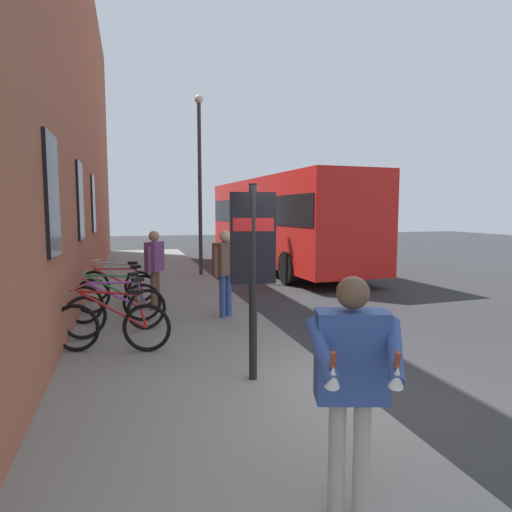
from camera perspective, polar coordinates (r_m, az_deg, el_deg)
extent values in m
plane|color=#2D2D30|center=(11.16, 2.77, -5.55)|extent=(60.00, 60.00, 0.00)
cube|color=gray|center=(12.56, -12.24, -4.11)|extent=(24.00, 3.50, 0.12)
cube|color=#9E563D|center=(13.69, -21.97, 16.82)|extent=(22.00, 0.60, 9.81)
cube|color=black|center=(6.43, -24.75, 7.09)|extent=(0.90, 0.06, 1.60)
cube|color=black|center=(9.91, -21.67, 6.58)|extent=(0.90, 0.06, 1.60)
cube|color=black|center=(13.39, -20.19, 6.33)|extent=(0.90, 0.06, 1.60)
torus|color=black|center=(7.14, -22.16, -8.54)|extent=(0.25, 0.71, 0.72)
torus|color=black|center=(6.82, -13.85, -8.94)|extent=(0.25, 0.71, 0.72)
cylinder|color=#B21E1E|center=(6.89, -17.97, -6.55)|extent=(0.31, 0.99, 0.58)
cylinder|color=#B21E1E|center=(6.87, -18.64, -4.49)|extent=(0.26, 0.83, 0.09)
cylinder|color=#B21E1E|center=(6.78, -14.52, -6.87)|extent=(0.08, 0.19, 0.51)
cube|color=black|center=(6.74, -15.20, -4.44)|extent=(0.15, 0.22, 0.06)
cylinder|color=#B21E1E|center=(7.00, -21.97, -3.79)|extent=(0.47, 0.15, 0.02)
torus|color=black|center=(7.76, -21.16, -7.36)|extent=(0.29, 0.70, 0.72)
torus|color=black|center=(8.07, -13.86, -6.65)|extent=(0.29, 0.70, 0.72)
cylinder|color=#8C338C|center=(7.85, -17.32, -5.04)|extent=(0.37, 0.97, 0.58)
cylinder|color=#8C338C|center=(7.79, -17.90, -3.28)|extent=(0.31, 0.82, 0.09)
cylinder|color=#8C338C|center=(7.99, -14.41, -4.95)|extent=(0.09, 0.19, 0.51)
cube|color=black|center=(7.92, -14.97, -2.93)|extent=(0.16, 0.22, 0.06)
cylinder|color=#8C338C|center=(7.67, -20.96, -2.96)|extent=(0.46, 0.18, 0.02)
torus|color=black|center=(8.80, -21.28, -5.84)|extent=(0.11, 0.72, 0.72)
torus|color=black|center=(8.69, -14.40, -5.77)|extent=(0.11, 0.72, 0.72)
cylinder|color=#267F3F|center=(8.67, -17.75, -4.04)|extent=(0.11, 1.02, 0.58)
cylinder|color=#267F3F|center=(8.64, -18.30, -2.41)|extent=(0.10, 0.85, 0.09)
cylinder|color=#267F3F|center=(8.64, -14.93, -4.16)|extent=(0.05, 0.19, 0.51)
cube|color=black|center=(8.60, -15.48, -2.26)|extent=(0.11, 0.21, 0.06)
cylinder|color=#267F3F|center=(8.69, -21.10, -1.96)|extent=(0.48, 0.06, 0.02)
torus|color=black|center=(9.60, -20.29, -4.85)|extent=(0.25, 0.71, 0.72)
torus|color=black|center=(9.85, -14.27, -4.41)|extent=(0.25, 0.71, 0.72)
cylinder|color=#B21E1E|center=(9.67, -17.15, -3.02)|extent=(0.30, 0.99, 0.58)
cylinder|color=#B21E1E|center=(9.62, -17.63, -1.58)|extent=(0.26, 0.83, 0.09)
cylinder|color=#B21E1E|center=(9.79, -14.73, -3.00)|extent=(0.08, 0.19, 0.51)
cube|color=black|center=(9.73, -15.20, -1.34)|extent=(0.15, 0.22, 0.06)
cylinder|color=#B21E1E|center=(9.52, -20.13, -1.28)|extent=(0.47, 0.15, 0.02)
torus|color=black|center=(10.83, -20.02, -3.66)|extent=(0.28, 0.70, 0.72)
torus|color=black|center=(10.48, -14.69, -3.81)|extent=(0.28, 0.70, 0.72)
cylinder|color=silver|center=(10.59, -17.32, -2.28)|extent=(0.35, 0.98, 0.58)
cylinder|color=silver|center=(10.59, -17.74, -0.93)|extent=(0.30, 0.82, 0.09)
cylinder|color=silver|center=(10.46, -15.11, -2.45)|extent=(0.09, 0.19, 0.51)
cube|color=black|center=(10.45, -15.55, -0.87)|extent=(0.16, 0.22, 0.06)
cylinder|color=silver|center=(10.73, -19.89, -0.51)|extent=(0.46, 0.17, 0.02)
cylinder|color=black|center=(5.40, -0.39, -3.54)|extent=(0.10, 0.10, 2.40)
cube|color=black|center=(5.34, -0.39, 2.30)|extent=(0.15, 0.56, 1.10)
cube|color=red|center=(5.33, -0.39, 4.07)|extent=(0.15, 0.50, 0.16)
cube|color=red|center=(16.72, 3.34, 4.62)|extent=(10.63, 3.12, 3.00)
cube|color=black|center=(16.72, 3.35, 5.85)|extent=(10.42, 3.14, 0.90)
cylinder|color=black|center=(14.39, 12.92, -1.11)|extent=(1.01, 0.31, 1.00)
cylinder|color=black|center=(13.27, 4.11, -1.55)|extent=(1.01, 0.31, 1.00)
cylinder|color=black|center=(20.35, 2.79, 1.03)|extent=(1.01, 0.31, 1.00)
cylinder|color=black|center=(19.58, -3.73, 0.83)|extent=(1.01, 0.31, 1.00)
cylinder|color=brown|center=(9.58, -13.03, -4.37)|extent=(0.12, 0.12, 0.82)
cylinder|color=brown|center=(9.73, -12.60, -4.20)|extent=(0.12, 0.12, 0.82)
cube|color=#723F72|center=(9.56, -12.91, -0.06)|extent=(0.53, 0.43, 0.61)
sphere|color=tan|center=(9.52, -12.97, 2.51)|extent=(0.22, 0.22, 0.22)
cylinder|color=#723F72|center=(9.32, -13.60, -0.46)|extent=(0.10, 0.10, 0.54)
cylinder|color=#723F72|center=(9.80, -12.24, -0.13)|extent=(0.10, 0.10, 0.54)
cylinder|color=#334C8C|center=(8.84, -3.57, -5.02)|extent=(0.12, 0.12, 0.84)
cylinder|color=#334C8C|center=(8.71, -4.32, -5.18)|extent=(0.12, 0.12, 0.84)
cube|color=brown|center=(8.66, -3.97, -0.33)|extent=(0.49, 0.54, 0.63)
sphere|color=#D8AD8C|center=(8.63, -4.00, 2.56)|extent=(0.23, 0.23, 0.23)
cylinder|color=brown|center=(8.87, -2.81, -0.44)|extent=(0.10, 0.10, 0.56)
cylinder|color=brown|center=(8.46, -5.20, -0.76)|extent=(0.10, 0.10, 0.56)
cylinder|color=#B2A599|center=(3.40, 13.40, -23.79)|extent=(0.12, 0.12, 0.81)
cylinder|color=#B2A599|center=(3.37, 10.33, -24.02)|extent=(0.12, 0.12, 0.81)
cube|color=#334C8C|center=(3.10, 12.15, -12.41)|extent=(0.36, 0.52, 0.61)
sphere|color=brown|center=(2.99, 12.33, -4.64)|extent=(0.22, 0.22, 0.22)
cylinder|color=#334C8C|center=(2.95, 17.36, -11.42)|extent=(0.43, 0.29, 0.34)
cone|color=white|center=(2.80, 17.63, -14.54)|extent=(0.14, 0.12, 0.16)
cylinder|color=brown|center=(2.77, 17.70, -12.60)|extent=(0.07, 0.05, 0.11)
cylinder|color=#334C8C|center=(2.85, 8.42, -11.81)|extent=(0.44, 0.13, 0.34)
cone|color=white|center=(2.72, 9.82, -15.00)|extent=(0.14, 0.12, 0.16)
cylinder|color=brown|center=(2.68, 9.86, -13.00)|extent=(0.07, 0.05, 0.11)
cylinder|color=#333338|center=(14.51, -7.21, 8.35)|extent=(0.12, 0.12, 5.46)
sphere|color=silver|center=(14.91, -7.36, 19.35)|extent=(0.28, 0.28, 0.28)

